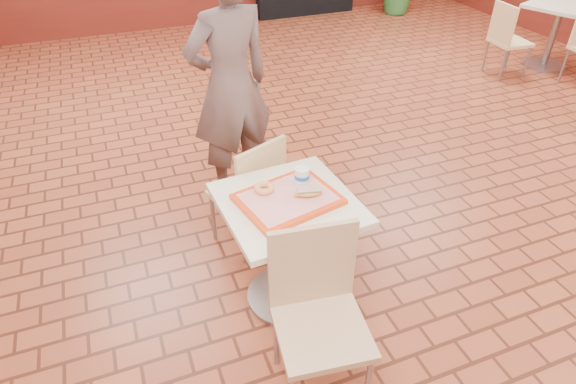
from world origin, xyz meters
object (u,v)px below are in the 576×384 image
object	(u,v)px
chair_main_back	(252,190)
serving_tray	(288,199)
second_table	(556,25)
chair_main_front	(318,308)
customer	(230,86)
chair_second_left	(507,37)
ring_donut	(264,188)
main_table	(288,236)
paper_cup	(302,176)
long_john_donut	(308,192)

from	to	relation	value
chair_main_back	serving_tray	xyz separation A→B (m)	(0.04, -0.52, 0.28)
second_table	chair_main_front	bearing A→B (deg)	-146.60
customer	chair_second_left	xyz separation A→B (m)	(3.52, 1.13, -0.41)
ring_donut	main_table	bearing A→B (deg)	-44.31
chair_main_back	second_table	world-z (taller)	chair_main_back
chair_main_back	paper_cup	size ratio (longest dim) A/B	8.20
chair_main_front	paper_cup	bearing A→B (deg)	82.21
customer	long_john_donut	bearing A→B (deg)	79.49
main_table	customer	size ratio (longest dim) A/B	0.41
second_table	ring_donut	bearing A→B (deg)	-152.88
chair_main_front	chair_main_back	size ratio (longest dim) A/B	1.09
paper_cup	second_table	size ratio (longest dim) A/B	0.14
chair_main_back	serving_tray	distance (m)	0.59
ring_donut	long_john_donut	distance (m)	0.23
chair_main_front	customer	size ratio (longest dim) A/B	0.51
ring_donut	chair_second_left	world-z (taller)	chair_second_left
chair_main_front	main_table	bearing A→B (deg)	91.28
main_table	chair_second_left	bearing A→B (deg)	33.06
chair_second_left	paper_cup	bearing A→B (deg)	127.26
chair_second_left	ring_donut	bearing A→B (deg)	125.57
paper_cup	chair_second_left	size ratio (longest dim) A/B	0.12
serving_tray	second_table	size ratio (longest dim) A/B	0.67
long_john_donut	second_table	bearing A→B (deg)	29.46
second_table	chair_second_left	size ratio (longest dim) A/B	0.89
long_john_donut	chair_second_left	distance (m)	4.19
customer	serving_tray	bearing A→B (deg)	74.72
ring_donut	second_table	world-z (taller)	ring_donut
chair_second_left	chair_main_front	bearing A→B (deg)	132.46
chair_main_back	paper_cup	bearing A→B (deg)	86.13
chair_main_front	chair_second_left	xyz separation A→B (m)	(3.62, 2.85, -0.04)
paper_cup	chair_second_left	world-z (taller)	paper_cup
serving_tray	chair_second_left	bearing A→B (deg)	33.06
main_table	chair_second_left	world-z (taller)	chair_second_left
chair_main_front	customer	bearing A→B (deg)	94.60
main_table	chair_main_front	bearing A→B (deg)	-96.49
chair_main_front	second_table	world-z (taller)	chair_main_front
serving_tray	second_table	bearing A→B (deg)	28.62
main_table	chair_main_front	world-z (taller)	chair_main_front
chair_main_back	paper_cup	world-z (taller)	paper_cup
serving_tray	second_table	xyz separation A→B (m)	(4.31, 2.35, -0.24)
second_table	chair_second_left	distance (m)	0.75
long_john_donut	chair_second_left	world-z (taller)	chair_second_left
chair_main_front	ring_donut	xyz separation A→B (m)	(-0.04, 0.62, 0.27)
main_table	serving_tray	size ratio (longest dim) A/B	1.47
paper_cup	chair_main_front	bearing A→B (deg)	-105.55
chair_main_back	customer	xyz separation A→B (m)	(0.07, 0.67, 0.42)
main_table	serving_tray	distance (m)	0.25
main_table	paper_cup	world-z (taller)	paper_cup
serving_tray	ring_donut	world-z (taller)	ring_donut
main_table	ring_donut	xyz separation A→B (m)	(-0.10, 0.09, 0.28)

